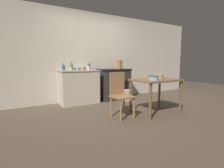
{
  "coord_description": "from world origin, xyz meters",
  "views": [
    {
      "loc": [
        -2.19,
        -3.2,
        1.11
      ],
      "look_at": [
        0.0,
        0.4,
        0.59
      ],
      "focal_mm": 28.0,
      "sensor_mm": 36.0,
      "label": 1
    }
  ],
  "objects_px": {
    "bottle_left": "(63,68)",
    "bottle_mid_left": "(89,67)",
    "stove": "(114,84)",
    "stock_pot": "(118,65)",
    "chair": "(120,94)",
    "cup_mid_right": "(84,69)",
    "mixing_bowl_large": "(158,76)",
    "cup_center_right": "(71,69)",
    "cup_center": "(79,69)",
    "mixing_bowl_small": "(153,78)",
    "bottle_far_left": "(71,67)",
    "cup_center_left": "(88,68)",
    "flour_sack": "(127,95)",
    "work_table": "(156,84)"
  },
  "relations": [
    {
      "from": "bottle_far_left",
      "to": "mixing_bowl_small",
      "type": "bearing_deg",
      "value": -62.39
    },
    {
      "from": "stock_pot",
      "to": "bottle_far_left",
      "type": "distance_m",
      "value": 1.41
    },
    {
      "from": "cup_center",
      "to": "cup_center_right",
      "type": "relative_size",
      "value": 0.94
    },
    {
      "from": "flour_sack",
      "to": "cup_center",
      "type": "height_order",
      "value": "cup_center"
    },
    {
      "from": "mixing_bowl_large",
      "to": "bottle_left",
      "type": "height_order",
      "value": "bottle_left"
    },
    {
      "from": "bottle_far_left",
      "to": "chair",
      "type": "bearing_deg",
      "value": -76.16
    },
    {
      "from": "bottle_far_left",
      "to": "mixing_bowl_large",
      "type": "bearing_deg",
      "value": -49.5
    },
    {
      "from": "stock_pot",
      "to": "mixing_bowl_small",
      "type": "relative_size",
      "value": 1.19
    },
    {
      "from": "flour_sack",
      "to": "bottle_left",
      "type": "xyz_separation_m",
      "value": [
        -1.68,
        0.48,
        0.82
      ]
    },
    {
      "from": "work_table",
      "to": "cup_center_left",
      "type": "bearing_deg",
      "value": 118.15
    },
    {
      "from": "bottle_mid_left",
      "to": "cup_mid_right",
      "type": "distance_m",
      "value": 0.38
    },
    {
      "from": "bottle_far_left",
      "to": "cup_center_left",
      "type": "xyz_separation_m",
      "value": [
        0.38,
        -0.26,
        -0.04
      ]
    },
    {
      "from": "chair",
      "to": "mixing_bowl_large",
      "type": "bearing_deg",
      "value": -2.38
    },
    {
      "from": "work_table",
      "to": "cup_mid_right",
      "type": "distance_m",
      "value": 1.94
    },
    {
      "from": "flour_sack",
      "to": "mixing_bowl_small",
      "type": "bearing_deg",
      "value": -104.52
    },
    {
      "from": "stock_pot",
      "to": "bottle_left",
      "type": "height_order",
      "value": "stock_pot"
    },
    {
      "from": "chair",
      "to": "flour_sack",
      "type": "xyz_separation_m",
      "value": [
        1.0,
        1.14,
        -0.32
      ]
    },
    {
      "from": "bottle_mid_left",
      "to": "cup_mid_right",
      "type": "height_order",
      "value": "bottle_mid_left"
    },
    {
      "from": "cup_mid_right",
      "to": "stove",
      "type": "bearing_deg",
      "value": 6.25
    },
    {
      "from": "stove",
      "to": "stock_pot",
      "type": "xyz_separation_m",
      "value": [
        0.15,
        -0.0,
        0.58
      ]
    },
    {
      "from": "bottle_left",
      "to": "cup_center_left",
      "type": "relative_size",
      "value": 1.8
    },
    {
      "from": "chair",
      "to": "cup_center_left",
      "type": "relative_size",
      "value": 8.82
    },
    {
      "from": "cup_mid_right",
      "to": "mixing_bowl_large",
      "type": "bearing_deg",
      "value": -49.58
    },
    {
      "from": "cup_center_left",
      "to": "mixing_bowl_small",
      "type": "bearing_deg",
      "value": -68.87
    },
    {
      "from": "cup_center_left",
      "to": "cup_mid_right",
      "type": "height_order",
      "value": "cup_center_left"
    },
    {
      "from": "mixing_bowl_large",
      "to": "bottle_far_left",
      "type": "xyz_separation_m",
      "value": [
        -1.49,
        1.74,
        0.2
      ]
    },
    {
      "from": "cup_mid_right",
      "to": "bottle_mid_left",
      "type": "bearing_deg",
      "value": 44.63
    },
    {
      "from": "stove",
      "to": "cup_mid_right",
      "type": "distance_m",
      "value": 1.12
    },
    {
      "from": "chair",
      "to": "cup_mid_right",
      "type": "bearing_deg",
      "value": 94.49
    },
    {
      "from": "cup_center_left",
      "to": "cup_center_right",
      "type": "relative_size",
      "value": 1.22
    },
    {
      "from": "chair",
      "to": "cup_mid_right",
      "type": "height_order",
      "value": "cup_mid_right"
    },
    {
      "from": "stock_pot",
      "to": "mixing_bowl_small",
      "type": "bearing_deg",
      "value": -100.28
    },
    {
      "from": "stock_pot",
      "to": "bottle_far_left",
      "type": "xyz_separation_m",
      "value": [
        -1.4,
        0.18,
        -0.05
      ]
    },
    {
      "from": "chair",
      "to": "cup_center",
      "type": "bearing_deg",
      "value": 98.55
    },
    {
      "from": "bottle_left",
      "to": "cup_center",
      "type": "height_order",
      "value": "bottle_left"
    },
    {
      "from": "bottle_mid_left",
      "to": "mixing_bowl_large",
      "type": "bearing_deg",
      "value": -60.51
    },
    {
      "from": "stock_pot",
      "to": "cup_center",
      "type": "distance_m",
      "value": 1.27
    },
    {
      "from": "cup_center",
      "to": "bottle_left",
      "type": "bearing_deg",
      "value": 163.08
    },
    {
      "from": "stock_pot",
      "to": "bottle_mid_left",
      "type": "relative_size",
      "value": 1.24
    },
    {
      "from": "bottle_far_left",
      "to": "work_table",
      "type": "bearing_deg",
      "value": -56.58
    },
    {
      "from": "chair",
      "to": "stock_pot",
      "type": "height_order",
      "value": "stock_pot"
    },
    {
      "from": "bottle_mid_left",
      "to": "cup_mid_right",
      "type": "xyz_separation_m",
      "value": [
        -0.27,
        -0.26,
        -0.04
      ]
    },
    {
      "from": "stove",
      "to": "bottle_far_left",
      "type": "xyz_separation_m",
      "value": [
        -1.25,
        0.18,
        0.53
      ]
    },
    {
      "from": "stock_pot",
      "to": "cup_center_right",
      "type": "height_order",
      "value": "stock_pot"
    },
    {
      "from": "mixing_bowl_small",
      "to": "cup_center",
      "type": "distance_m",
      "value": 2.01
    },
    {
      "from": "bottle_left",
      "to": "bottle_mid_left",
      "type": "bearing_deg",
      "value": 7.73
    },
    {
      "from": "work_table",
      "to": "chair",
      "type": "relative_size",
      "value": 1.09
    },
    {
      "from": "cup_center_right",
      "to": "mixing_bowl_large",
      "type": "bearing_deg",
      "value": -41.48
    },
    {
      "from": "flour_sack",
      "to": "mixing_bowl_small",
      "type": "xyz_separation_m",
      "value": [
        -0.37,
        -1.42,
        0.64
      ]
    },
    {
      "from": "cup_center",
      "to": "cup_center_left",
      "type": "bearing_deg",
      "value": -3.63
    }
  ]
}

